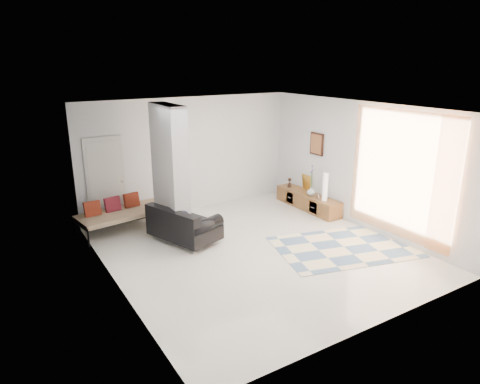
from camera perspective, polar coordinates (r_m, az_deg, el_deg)
floor at (r=8.61m, az=2.16°, el=-7.78°), size 6.00×6.00×0.00m
ceiling at (r=7.85m, az=2.39°, el=11.09°), size 6.00×6.00×0.00m
wall_back at (r=10.67m, az=-6.75°, el=4.99°), size 6.00×0.00×6.00m
wall_front at (r=6.01m, az=18.45°, el=-5.56°), size 6.00×0.00×6.00m
wall_left at (r=7.04m, az=-16.71°, el=-2.06°), size 0.00×6.00×6.00m
wall_right at (r=9.87m, az=15.68°, el=3.47°), size 0.00×6.00×6.00m
partition_column at (r=8.99m, az=-9.31°, el=2.58°), size 0.35×1.20×2.80m
hallway_door at (r=10.05m, az=-17.48°, el=1.31°), size 0.85×0.06×2.04m
curtain at (r=9.09m, az=20.63°, el=2.17°), size 0.00×2.55×2.55m
wall_art at (r=10.78m, az=10.20°, el=6.32°), size 0.04×0.45×0.55m
media_console at (r=11.02m, az=9.02°, el=-1.16°), size 0.45×2.05×0.80m
loveseat at (r=8.96m, az=-7.70°, el=-4.40°), size 1.29×1.67×0.76m
daybed at (r=9.81m, az=-15.46°, el=-2.63°), size 2.08×1.13×0.77m
area_rug at (r=8.99m, az=13.67°, el=-7.13°), size 3.08×2.44×0.01m
cylinder_lamp at (r=10.40m, az=11.29°, el=0.69°), size 0.12×0.12×0.67m
bronze_figurine at (r=11.41m, az=6.62°, el=1.25°), size 0.12×0.12×0.24m
vase at (r=10.78m, az=9.44°, el=0.10°), size 0.21×0.21×0.22m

